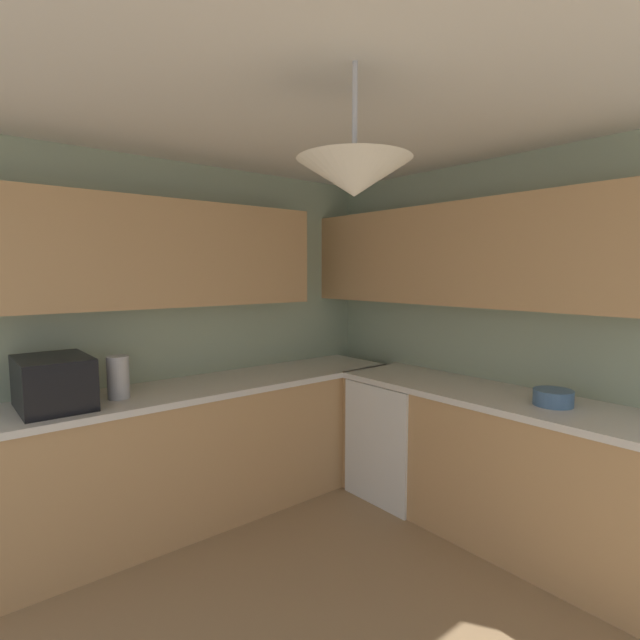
% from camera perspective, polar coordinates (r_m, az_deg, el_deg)
% --- Properties ---
extents(room_shell, '(4.03, 3.67, 2.52)m').
position_cam_1_polar(room_shell, '(2.83, 2.38, 7.83)').
color(room_shell, '#9EAD8E').
rests_on(room_shell, ground_plane).
extents(counter_run_left, '(0.65, 3.28, 0.92)m').
position_cam_1_polar(counter_run_left, '(3.48, -15.76, -15.04)').
color(counter_run_left, tan).
rests_on(counter_run_left, ground_plane).
extents(counter_run_back, '(3.12, 0.65, 0.92)m').
position_cam_1_polar(counter_run_back, '(3.22, 27.00, -17.22)').
color(counter_run_back, tan).
rests_on(counter_run_back, ground_plane).
extents(dishwasher, '(0.60, 0.60, 0.87)m').
position_cam_1_polar(dishwasher, '(3.80, 9.59, -13.52)').
color(dishwasher, white).
rests_on(dishwasher, ground_plane).
extents(microwave, '(0.48, 0.36, 0.29)m').
position_cam_1_polar(microwave, '(3.11, -29.02, -6.48)').
color(microwave, black).
rests_on(microwave, counter_run_left).
extents(kettle, '(0.13, 0.13, 0.26)m').
position_cam_1_polar(kettle, '(3.17, -22.78, -6.27)').
color(kettle, '#B7B7BC').
rests_on(kettle, counter_run_left).
extents(bowl, '(0.22, 0.22, 0.09)m').
position_cam_1_polar(bowl, '(3.10, 25.89, -8.26)').
color(bowl, '#4C7099').
rests_on(bowl, counter_run_back).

